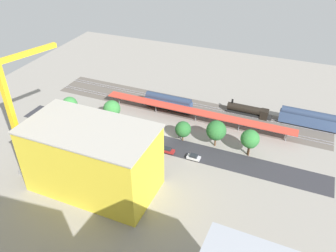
% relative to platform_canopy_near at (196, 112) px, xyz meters
% --- Properties ---
extents(ground_plane, '(168.26, 168.26, 0.00)m').
position_rel_platform_canopy_near_xyz_m(ground_plane, '(6.55, 13.02, -3.77)').
color(ground_plane, gray).
rests_on(ground_plane, ground).
extents(rail_bed, '(105.47, 17.12, 0.01)m').
position_rel_platform_canopy_near_xyz_m(rail_bed, '(6.55, -7.49, -3.77)').
color(rail_bed, '#5B544C').
rests_on(rail_bed, ground).
extents(street_asphalt, '(105.34, 11.36, 0.01)m').
position_rel_platform_canopy_near_xyz_m(street_asphalt, '(6.55, 17.15, -3.77)').
color(street_asphalt, '#2D2D33').
rests_on(street_asphalt, ground).
extents(track_rails, '(105.14, 10.68, 0.12)m').
position_rel_platform_canopy_near_xyz_m(track_rails, '(6.55, -7.49, -3.59)').
color(track_rails, '#9E9EA8').
rests_on(track_rails, ground).
extents(platform_canopy_near, '(69.13, 5.55, 3.97)m').
position_rel_platform_canopy_near_xyz_m(platform_canopy_near, '(0.00, 0.00, 0.00)').
color(platform_canopy_near, '#C63D2D').
rests_on(platform_canopy_near, ground).
extents(locomotive, '(16.18, 3.21, 5.18)m').
position_rel_platform_canopy_near_xyz_m(locomotive, '(-16.97, -10.87, -1.93)').
color(locomotive, black).
rests_on(locomotive, ground).
extents(passenger_coach, '(20.00, 3.37, 6.27)m').
position_rel_platform_canopy_near_xyz_m(passenger_coach, '(-37.36, -10.87, -0.46)').
color(passenger_coach, black).
rests_on(passenger_coach, ground).
extents(freight_coach_far, '(18.33, 3.24, 5.90)m').
position_rel_platform_canopy_near_xyz_m(freight_coach_far, '(12.02, -4.11, -0.66)').
color(freight_coach_far, black).
rests_on(freight_coach_far, ground).
extents(parked_car_0, '(4.12, 1.91, 1.70)m').
position_rel_platform_canopy_near_xyz_m(parked_car_0, '(-6.17, 20.99, -3.02)').
color(parked_car_0, black).
rests_on(parked_car_0, ground).
extents(parked_car_1, '(4.74, 1.88, 1.67)m').
position_rel_platform_canopy_near_xyz_m(parked_car_1, '(2.58, 20.74, -3.02)').
color(parked_car_1, black).
rests_on(parked_car_1, ground).
extents(parked_car_2, '(4.53, 1.77, 1.69)m').
position_rel_platform_canopy_near_xyz_m(parked_car_2, '(11.08, 20.26, -3.02)').
color(parked_car_2, black).
rests_on(parked_car_2, ground).
extents(parked_car_3, '(4.73, 1.77, 1.57)m').
position_rel_platform_canopy_near_xyz_m(parked_car_3, '(19.41, 21.10, -3.07)').
color(parked_car_3, black).
rests_on(parked_car_3, ground).
extents(parked_car_4, '(4.68, 1.88, 1.69)m').
position_rel_platform_canopy_near_xyz_m(parked_car_4, '(27.94, 19.98, -3.03)').
color(parked_car_4, black).
rests_on(parked_car_4, ground).
extents(parked_car_5, '(4.08, 1.80, 1.73)m').
position_rel_platform_canopy_near_xyz_m(parked_car_5, '(36.15, 20.62, -3.00)').
color(parked_car_5, black).
rests_on(parked_car_5, ground).
extents(parked_car_6, '(4.27, 1.89, 1.70)m').
position_rel_platform_canopy_near_xyz_m(parked_car_6, '(44.10, 20.47, -3.02)').
color(parked_car_6, black).
rests_on(parked_car_6, ground).
extents(construction_building, '(33.50, 18.36, 18.71)m').
position_rel_platform_canopy_near_xyz_m(construction_building, '(15.14, 41.90, 5.58)').
color(construction_building, yellow).
rests_on(construction_building, ground).
extents(construction_roof_slab, '(34.11, 18.97, 0.40)m').
position_rel_platform_canopy_near_xyz_m(construction_roof_slab, '(15.14, 41.90, 15.14)').
color(construction_roof_slab, '#ADA89E').
rests_on(construction_roof_slab, construction_building).
extents(tower_crane, '(8.85, 21.03, 34.93)m').
position_rel_platform_canopy_near_xyz_m(tower_crane, '(36.09, 43.26, 16.19)').
color(tower_crane, gray).
rests_on(tower_crane, ground).
extents(box_truck_0, '(9.39, 2.71, 3.40)m').
position_rel_platform_canopy_near_xyz_m(box_truck_0, '(12.72, 26.81, -2.11)').
color(box_truck_0, black).
rests_on(box_truck_0, ground).
extents(street_tree_0, '(5.55, 5.55, 7.30)m').
position_rel_platform_canopy_near_xyz_m(street_tree_0, '(43.35, 13.09, 0.74)').
color(street_tree_0, brown).
rests_on(street_tree_0, ground).
extents(street_tree_1, '(4.21, 4.21, 7.40)m').
position_rel_platform_canopy_near_xyz_m(street_tree_1, '(-21.31, 13.01, 1.49)').
color(street_tree_1, brown).
rests_on(street_tree_1, ground).
extents(street_tree_2, '(5.95, 5.95, 8.34)m').
position_rel_platform_canopy_near_xyz_m(street_tree_2, '(27.02, 11.39, 1.58)').
color(street_tree_2, brown).
rests_on(street_tree_2, ground).
extents(street_tree_3, '(5.73, 5.73, 8.75)m').
position_rel_platform_canopy_near_xyz_m(street_tree_3, '(-20.96, 12.42, 2.09)').
color(street_tree_3, brown).
rests_on(street_tree_3, ground).
extents(street_tree_4, '(5.20, 5.20, 6.99)m').
position_rel_platform_canopy_near_xyz_m(street_tree_4, '(0.23, 12.91, 0.61)').
color(street_tree_4, brown).
rests_on(street_tree_4, ground).
extents(street_tree_5, '(6.34, 6.34, 9.03)m').
position_rel_platform_canopy_near_xyz_m(street_tree_5, '(-10.33, 11.78, 2.06)').
color(street_tree_5, brown).
rests_on(street_tree_5, ground).
extents(traffic_light, '(0.50, 0.36, 6.27)m').
position_rel_platform_canopy_near_xyz_m(traffic_light, '(1.87, 12.22, 0.39)').
color(traffic_light, '#333333').
rests_on(traffic_light, ground).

